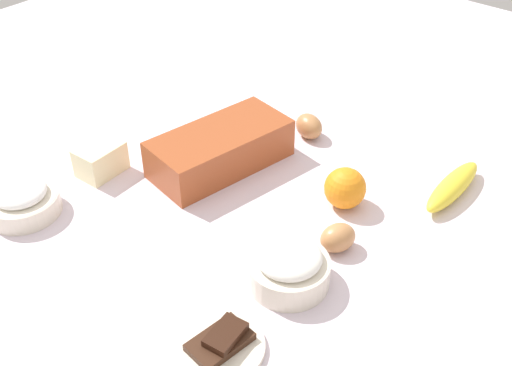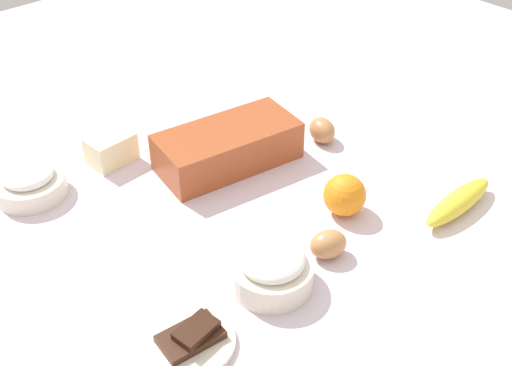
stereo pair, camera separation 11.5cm
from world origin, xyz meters
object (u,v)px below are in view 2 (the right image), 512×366
at_px(sugar_bowl, 30,182).
at_px(egg_beside_bowl, 328,244).
at_px(banana, 459,202).
at_px(orange_fruit, 345,195).
at_px(loaf_pan, 228,146).
at_px(flour_bowl, 272,268).
at_px(chocolate_plate, 192,339).
at_px(egg_near_butter, 322,130).
at_px(butter_block, 111,149).

height_order(sugar_bowl, egg_beside_bowl, sugar_bowl).
distance_m(banana, orange_fruit, 0.21).
bearing_deg(orange_fruit, egg_beside_bowl, -151.21).
xyz_separation_m(loaf_pan, flour_bowl, (-0.17, -0.30, -0.01)).
bearing_deg(chocolate_plate, flour_bowl, 2.90).
xyz_separation_m(flour_bowl, egg_near_butter, (0.37, 0.23, -0.01)).
xyz_separation_m(sugar_bowl, orange_fruit, (0.39, -0.43, 0.01)).
distance_m(flour_bowl, sugar_bowl, 0.51).
bearing_deg(banana, sugar_bowl, 134.05).
bearing_deg(chocolate_plate, sugar_bowl, 90.73).
xyz_separation_m(banana, egg_near_butter, (-0.01, 0.33, 0.01)).
bearing_deg(egg_near_butter, banana, -88.09).
height_order(loaf_pan, chocolate_plate, loaf_pan).
relative_size(sugar_bowl, egg_beside_bowl, 2.10).
distance_m(loaf_pan, egg_beside_bowl, 0.32).
bearing_deg(loaf_pan, sugar_bowl, 162.73).
bearing_deg(orange_fruit, flour_bowl, -168.99).
relative_size(loaf_pan, orange_fruit, 3.86).
height_order(orange_fruit, chocolate_plate, orange_fruit).
height_order(butter_block, egg_beside_bowl, butter_block).
relative_size(loaf_pan, butter_block, 3.31).
xyz_separation_m(flour_bowl, sugar_bowl, (-0.17, 0.47, -0.01)).
distance_m(flour_bowl, banana, 0.39).
bearing_deg(butter_block, orange_fruit, -62.06).
relative_size(loaf_pan, banana, 1.57).
bearing_deg(egg_beside_bowl, loaf_pan, 80.78).
relative_size(loaf_pan, flour_bowl, 2.25).
xyz_separation_m(sugar_bowl, butter_block, (0.17, -0.01, 0.00)).
height_order(loaf_pan, egg_beside_bowl, loaf_pan).
height_order(loaf_pan, butter_block, loaf_pan).
relative_size(butter_block, egg_near_butter, 1.31).
relative_size(orange_fruit, chocolate_plate, 0.59).
bearing_deg(egg_beside_bowl, banana, -16.91).
bearing_deg(banana, egg_beside_bowl, 163.09).
bearing_deg(butter_block, banana, -55.81).
relative_size(banana, chocolate_plate, 1.46).
distance_m(banana, egg_near_butter, 0.33).
distance_m(banana, chocolate_plate, 0.55).
xyz_separation_m(loaf_pan, egg_beside_bowl, (-0.05, -0.32, -0.02)).
distance_m(sugar_bowl, chocolate_plate, 0.48).
bearing_deg(egg_near_butter, egg_beside_bowl, -135.57).
distance_m(loaf_pan, butter_block, 0.24).
xyz_separation_m(egg_near_butter, egg_beside_bowl, (-0.25, -0.25, -0.00)).
bearing_deg(banana, chocolate_plate, 170.97).
bearing_deg(butter_block, loaf_pan, -43.99).
height_order(egg_beside_bowl, chocolate_plate, egg_beside_bowl).
distance_m(butter_block, egg_beside_bowl, 0.49).
height_order(flour_bowl, egg_near_butter, flour_bowl).
bearing_deg(butter_block, chocolate_plate, -109.20).
height_order(flour_bowl, sugar_bowl, flour_bowl).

